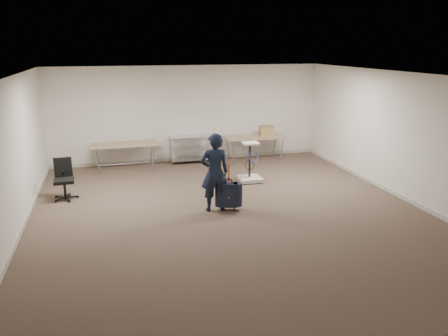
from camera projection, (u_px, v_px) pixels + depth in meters
name	position (u px, v px, depth m)	size (l,w,h in m)	color
ground	(230.00, 213.00, 9.04)	(9.00, 9.00, 0.00)	#4F3C30
room_shell	(214.00, 190.00, 10.31)	(8.00, 9.00, 9.00)	silver
folding_table_left	(125.00, 146.00, 12.05)	(1.80, 0.75, 0.73)	#A08062
folding_table_right	(255.00, 138.00, 13.00)	(1.80, 0.75, 0.73)	#A08062
wire_shelf	(191.00, 148.00, 12.83)	(1.22, 0.47, 0.80)	silver
person	(215.00, 172.00, 8.98)	(0.60, 0.40, 1.65)	black
suitcase	(229.00, 195.00, 9.11)	(0.40, 0.29, 1.00)	black
office_chair	(65.00, 187.00, 9.81)	(0.56, 0.56, 0.92)	black
equipment_cart	(250.00, 171.00, 11.07)	(0.56, 0.56, 1.02)	beige
cardboard_box	(267.00, 131.00, 13.03)	(0.41, 0.31, 0.31)	brown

